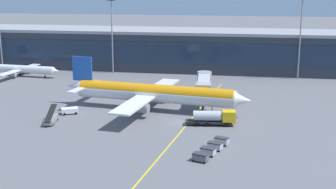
# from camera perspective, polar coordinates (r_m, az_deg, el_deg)

# --- Properties ---
(ground_plane) EXTENTS (700.00, 700.00, 0.00)m
(ground_plane) POSITION_cam_1_polar(r_m,az_deg,el_deg) (102.73, 1.33, -3.43)
(ground_plane) COLOR slate
(apron_lead_in_line) EXTENTS (9.42, 79.51, 0.01)m
(apron_lead_in_line) POSITION_cam_1_polar(r_m,az_deg,el_deg) (104.32, 2.81, -3.17)
(apron_lead_in_line) COLOR yellow
(apron_lead_in_line) RESTS_ON ground_plane
(terminal_building) EXTENTS (209.18, 21.50, 14.02)m
(terminal_building) POSITION_cam_1_polar(r_m,az_deg,el_deg) (167.60, -1.53, 5.67)
(terminal_building) COLOR #2D333D
(terminal_building) RESTS_ON ground_plane
(main_airliner) EXTENTS (47.01, 37.48, 12.22)m
(main_airliner) POSITION_cam_1_polar(r_m,az_deg,el_deg) (111.54, -1.79, 0.17)
(main_airliner) COLOR white
(main_airliner) RESTS_ON ground_plane
(jet_bridge) EXTENTS (5.03, 18.76, 6.89)m
(jet_bridge) POSITION_cam_1_polar(r_m,az_deg,el_deg) (118.07, 4.46, 1.36)
(jet_bridge) COLOR #B2B7BC
(jet_bridge) RESTS_ON ground_plane
(fuel_tanker) EXTENTS (11.01, 3.68, 3.25)m
(fuel_tanker) POSITION_cam_1_polar(r_m,az_deg,el_deg) (100.55, 5.67, -2.84)
(fuel_tanker) COLOR #232326
(fuel_tanker) RESTS_ON ground_plane
(pushback_tug) EXTENTS (4.43, 3.78, 1.40)m
(pushback_tug) POSITION_cam_1_polar(r_m,az_deg,el_deg) (111.47, -12.00, -1.91)
(pushback_tug) COLOR white
(pushback_tug) RESTS_ON ground_plane
(belt_loader) EXTENTS (2.84, 7.02, 3.49)m
(belt_loader) POSITION_cam_1_polar(r_m,az_deg,el_deg) (104.95, -14.24, -2.92)
(belt_loader) COLOR gray
(belt_loader) RESTS_ON ground_plane
(baggage_cart_0) EXTENTS (3.00, 2.32, 1.48)m
(baggage_cart_0) POSITION_cam_1_polar(r_m,az_deg,el_deg) (80.71, 4.03, -7.70)
(baggage_cart_0) COLOR #595B60
(baggage_cart_0) RESTS_ON ground_plane
(baggage_cart_1) EXTENTS (3.00, 2.32, 1.48)m
(baggage_cart_1) POSITION_cam_1_polar(r_m,az_deg,el_deg) (83.44, 4.95, -6.99)
(baggage_cart_1) COLOR #B2B7BC
(baggage_cart_1) RESTS_ON ground_plane
(baggage_cart_2) EXTENTS (3.00, 2.32, 1.48)m
(baggage_cart_2) POSITION_cam_1_polar(r_m,az_deg,el_deg) (86.21, 5.81, -6.33)
(baggage_cart_2) COLOR #B2B7BC
(baggage_cart_2) RESTS_ON ground_plane
(baggage_cart_3) EXTENTS (3.00, 2.32, 1.48)m
(baggage_cart_3) POSITION_cam_1_polar(r_m,az_deg,el_deg) (89.01, 6.62, -5.70)
(baggage_cart_3) COLOR #B2B7BC
(baggage_cart_3) RESTS_ON ground_plane
(commuter_jet_far) EXTENTS (28.08, 22.38, 7.12)m
(commuter_jet_far) POSITION_cam_1_polar(r_m,az_deg,el_deg) (160.39, -17.67, 3.02)
(commuter_jet_far) COLOR white
(commuter_jet_far) RESTS_ON ground_plane
(apron_light_mast_1) EXTENTS (2.80, 0.50, 26.43)m
(apron_light_mast_1) POSITION_cam_1_polar(r_m,az_deg,el_deg) (152.49, 16.03, 7.48)
(apron_light_mast_1) COLOR gray
(apron_light_mast_1) RESTS_ON ground_plane
(apron_light_mast_2) EXTENTS (2.80, 0.50, 25.23)m
(apron_light_mast_2) POSITION_cam_1_polar(r_m,az_deg,el_deg) (158.18, -6.93, 7.88)
(apron_light_mast_2) COLOR gray
(apron_light_mast_2) RESTS_ON ground_plane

